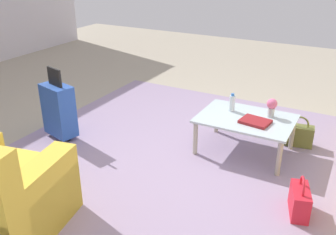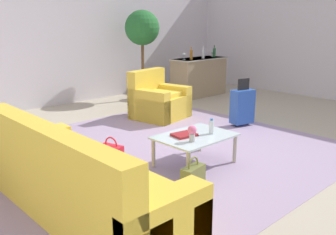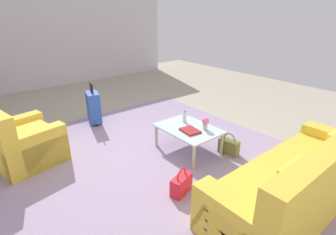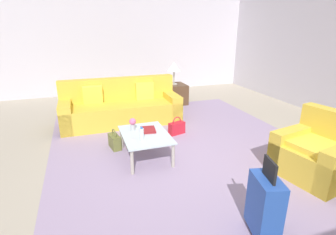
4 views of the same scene
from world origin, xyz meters
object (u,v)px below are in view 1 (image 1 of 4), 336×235
(flower_vase, at_px, (272,106))
(handbag_olive, at_px, (298,135))
(suitcase_blue, at_px, (59,109))
(handbag_red, at_px, (300,201))
(coffee_table, at_px, (246,122))
(water_bottle, at_px, (232,103))
(coffee_table_book, at_px, (255,121))

(flower_vase, xyz_separation_m, handbag_olive, (-0.27, -0.28, -0.40))
(suitcase_blue, xyz_separation_m, handbag_olive, (-2.49, -1.13, -0.23))
(handbag_red, bearing_deg, coffee_table, -47.67)
(suitcase_blue, bearing_deg, water_bottle, -156.04)
(coffee_table, bearing_deg, water_bottle, -26.57)
(coffee_table, height_order, handbag_red, coffee_table)
(coffee_table, bearing_deg, suitcase_blue, 19.29)
(handbag_red, bearing_deg, flower_vase, -61.58)
(flower_vase, height_order, suitcase_blue, suitcase_blue)
(water_bottle, relative_size, flower_vase, 1.00)
(water_bottle, distance_m, handbag_olive, 0.85)
(handbag_olive, bearing_deg, water_bottle, 25.39)
(coffee_table_book, distance_m, handbag_olive, 0.70)
(handbag_red, bearing_deg, suitcase_blue, -2.39)
(handbag_olive, bearing_deg, suitcase_blue, 24.36)
(coffee_table, xyz_separation_m, water_bottle, (0.20, -0.10, 0.14))
(water_bottle, height_order, handbag_red, water_bottle)
(water_bottle, xyz_separation_m, flower_vase, (-0.42, -0.05, 0.03))
(water_bottle, bearing_deg, flower_vase, -173.21)
(handbag_red, bearing_deg, water_bottle, -44.16)
(flower_vase, distance_m, handbag_red, 1.17)
(coffee_table_book, bearing_deg, suitcase_blue, 24.36)
(coffee_table_book, height_order, handbag_red, coffee_table_book)
(flower_vase, distance_m, suitcase_blue, 2.38)
(suitcase_blue, bearing_deg, coffee_table_book, -163.70)
(suitcase_blue, bearing_deg, handbag_red, 177.61)
(coffee_table, bearing_deg, handbag_olive, -138.99)
(suitcase_blue, bearing_deg, handbag_olive, -155.64)
(flower_vase, xyz_separation_m, handbag_red, (-0.52, 0.96, -0.40))
(coffee_table, xyz_separation_m, coffee_table_book, (-0.12, 0.08, 0.06))
(coffee_table, relative_size, flower_vase, 4.84)
(coffee_table_book, height_order, suitcase_blue, suitcase_blue)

